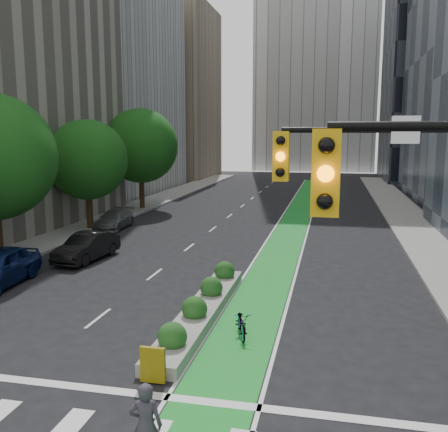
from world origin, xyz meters
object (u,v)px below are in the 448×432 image
at_px(parked_car_left_mid, 87,247).
at_px(parked_car_left_far, 114,220).
at_px(cyclist, 146,426).
at_px(bicycle, 242,323).
at_px(median_planter, 202,307).

bearing_deg(parked_car_left_mid, parked_car_left_far, 111.41).
distance_m(cyclist, parked_car_left_far, 26.93).
bearing_deg(parked_car_left_mid, bicycle, -33.98).
distance_m(bicycle, parked_car_left_mid, 12.94).
bearing_deg(parked_car_left_far, bicycle, -57.46).
height_order(median_planter, parked_car_left_mid, parked_car_left_mid).
relative_size(cyclist, parked_car_left_far, 0.41).
xyz_separation_m(cyclist, parked_car_left_mid, (-9.29, 15.34, -0.19)).
bearing_deg(parked_car_left_far, parked_car_left_mid, -77.77).
distance_m(cyclist, parked_car_left_mid, 17.94).
distance_m(median_planter, parked_car_left_mid, 10.66).
xyz_separation_m(bicycle, parked_car_left_mid, (-9.96, 8.26, 0.29)).
bearing_deg(cyclist, median_planter, -93.28).
bearing_deg(bicycle, parked_car_left_mid, 123.19).
distance_m(bicycle, parked_car_left_far, 21.18).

